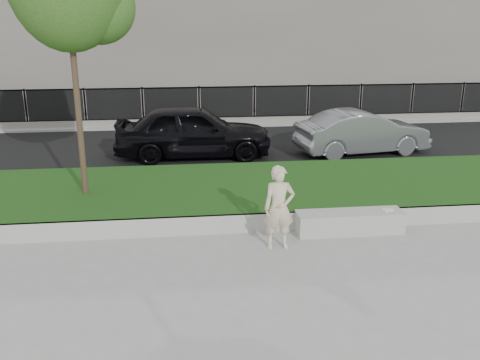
{
  "coord_description": "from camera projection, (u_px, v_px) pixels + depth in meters",
  "views": [
    {
      "loc": [
        -1.47,
        -9.08,
        4.3
      ],
      "look_at": [
        -0.25,
        1.2,
        1.09
      ],
      "focal_mm": 40.0,
      "sensor_mm": 36.0,
      "label": 1
    }
  ],
  "objects": [
    {
      "name": "car_dark",
      "position": [
        193.0,
        131.0,
        16.48
      ],
      "size": [
        4.81,
        1.99,
        1.63
      ],
      "primitive_type": "imported",
      "rotation": [
        0.0,
        0.0,
        1.56
      ],
      "color": "black",
      "rests_on": "street"
    },
    {
      "name": "grass_bank",
      "position": [
        242.0,
        193.0,
        12.84
      ],
      "size": [
        34.0,
        4.0,
        0.4
      ],
      "primitive_type": "cube",
      "color": "black",
      "rests_on": "ground"
    },
    {
      "name": "car_silver",
      "position": [
        362.0,
        132.0,
        16.92
      ],
      "size": [
        4.36,
        2.11,
        1.38
      ],
      "primitive_type": "imported",
      "rotation": [
        0.0,
        0.0,
        1.73
      ],
      "color": "gray",
      "rests_on": "street"
    },
    {
      "name": "grass_kerb",
      "position": [
        253.0,
        223.0,
        10.98
      ],
      "size": [
        34.0,
        0.08,
        0.4
      ],
      "primitive_type": "cube",
      "color": "#A19E96",
      "rests_on": "ground"
    },
    {
      "name": "iron_fence",
      "position": [
        214.0,
        113.0,
        21.27
      ],
      "size": [
        32.0,
        0.3,
        1.5
      ],
      "color": "slate",
      "rests_on": "far_pavement"
    },
    {
      "name": "far_pavement",
      "position": [
        213.0,
        120.0,
        22.36
      ],
      "size": [
        34.0,
        3.0,
        0.12
      ],
      "primitive_type": "cube",
      "color": "gray",
      "rests_on": "ground"
    },
    {
      "name": "stone_bench",
      "position": [
        350.0,
        222.0,
        10.97
      ],
      "size": [
        2.19,
        0.55,
        0.45
      ],
      "primitive_type": "cube",
      "color": "#A19E96",
      "rests_on": "ground"
    },
    {
      "name": "ground",
      "position": [
        261.0,
        253.0,
        10.05
      ],
      "size": [
        90.0,
        90.0,
        0.0
      ],
      "primitive_type": "plane",
      "color": "gray",
      "rests_on": "ground"
    },
    {
      "name": "building_facade",
      "position": [
        202.0,
        0.0,
        27.54
      ],
      "size": [
        34.0,
        10.0,
        10.0
      ],
      "primitive_type": "cube",
      "color": "#666159",
      "rests_on": "ground"
    },
    {
      "name": "street",
      "position": [
        222.0,
        146.0,
        18.11
      ],
      "size": [
        34.0,
        7.0,
        0.04
      ],
      "primitive_type": "cube",
      "color": "black",
      "rests_on": "ground"
    },
    {
      "name": "book",
      "position": [
        387.0,
        210.0,
        10.98
      ],
      "size": [
        0.24,
        0.2,
        0.02
      ],
      "primitive_type": "cube",
      "rotation": [
        0.0,
        0.0,
        0.25
      ],
      "color": "silver",
      "rests_on": "stone_bench"
    },
    {
      "name": "man",
      "position": [
        279.0,
        208.0,
        10.09
      ],
      "size": [
        0.6,
        0.41,
        1.62
      ],
      "primitive_type": "imported",
      "rotation": [
        0.0,
        0.0,
        -0.03
      ],
      "color": "beige",
      "rests_on": "ground"
    }
  ]
}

